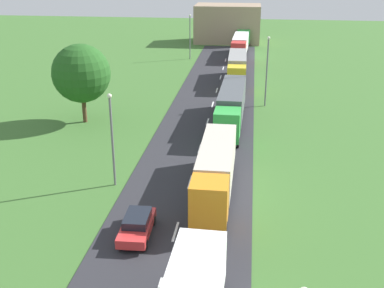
{
  "coord_description": "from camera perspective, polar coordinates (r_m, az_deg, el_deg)",
  "views": [
    {
      "loc": [
        4.43,
        -1.95,
        16.93
      ],
      "look_at": [
        -0.33,
        36.15,
        1.78
      ],
      "focal_mm": 44.7,
      "sensor_mm": 36.0,
      "label": 1
    }
  ],
  "objects": [
    {
      "name": "truck_third",
      "position": [
        50.93,
        4.71,
        4.67
      ],
      "size": [
        2.74,
        14.18,
        3.78
      ],
      "color": "green",
      "rests_on": "road"
    },
    {
      "name": "tree_birch",
      "position": [
        52.19,
        -13.08,
        8.2
      ],
      "size": [
        6.19,
        6.19,
        8.48
      ],
      "color": "#513823",
      "rests_on": "ground"
    },
    {
      "name": "truck_sixth",
      "position": [
        103.48,
        6.17,
        13.17
      ],
      "size": [
        2.78,
        12.24,
        3.52
      ],
      "color": "green",
      "rests_on": "road"
    },
    {
      "name": "lamppost_fourth",
      "position": [
        84.77,
        -0.24,
        12.96
      ],
      "size": [
        0.36,
        0.36,
        7.64
      ],
      "color": "slate",
      "rests_on": "ground"
    },
    {
      "name": "car_third",
      "position": [
        31.32,
        -6.58,
        -9.58
      ],
      "size": [
        1.94,
        4.33,
        1.44
      ],
      "color": "red",
      "rests_on": "road"
    },
    {
      "name": "lamppost_second",
      "position": [
        36.88,
        -9.53,
        1.06
      ],
      "size": [
        0.36,
        0.36,
        7.48
      ],
      "color": "slate",
      "rests_on": "ground"
    },
    {
      "name": "lane_marking_centre",
      "position": [
        29.69,
        -2.81,
        -13.11
      ],
      "size": [
        0.16,
        121.53,
        0.01
      ],
      "color": "white",
      "rests_on": "road"
    },
    {
      "name": "truck_second",
      "position": [
        35.65,
        2.82,
        -3.05
      ],
      "size": [
        2.53,
        12.43,
        3.51
      ],
      "color": "orange",
      "rests_on": "road"
    },
    {
      "name": "road",
      "position": [
        31.7,
        -2.06,
        -10.7
      ],
      "size": [
        10.0,
        140.0,
        0.06
      ],
      "primitive_type": "cube",
      "color": "#2B2B30",
      "rests_on": "ground"
    },
    {
      "name": "lamppost_third",
      "position": [
        57.53,
        8.94,
        8.94
      ],
      "size": [
        0.36,
        0.36,
        8.31
      ],
      "color": "slate",
      "rests_on": "ground"
    },
    {
      "name": "truck_fifth",
      "position": [
        87.41,
        5.76,
        11.67
      ],
      "size": [
        2.79,
        13.04,
        3.52
      ],
      "color": "red",
      "rests_on": "road"
    },
    {
      "name": "truck_fourth",
      "position": [
        68.92,
        5.42,
        9.11
      ],
      "size": [
        2.71,
        12.46,
        3.76
      ],
      "color": "yellow",
      "rests_on": "road"
    },
    {
      "name": "distant_building",
      "position": [
        102.72,
        4.27,
        14.14
      ],
      "size": [
        13.37,
        8.56,
        7.6
      ],
      "primitive_type": "cube",
      "color": "#9E846B",
      "rests_on": "ground"
    }
  ]
}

